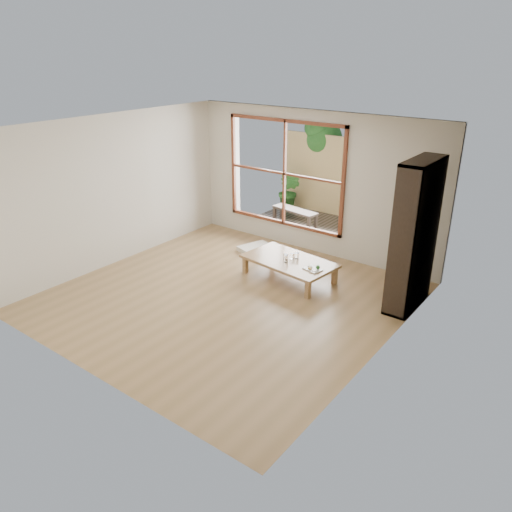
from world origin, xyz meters
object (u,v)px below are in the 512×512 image
(garden_bench, at_px, (295,212))
(bookshelf, at_px, (414,236))
(food_tray, at_px, (314,269))
(low_table, at_px, (289,262))

(garden_bench, bearing_deg, bookshelf, -22.36)
(garden_bench, bearing_deg, food_tray, -42.70)
(low_table, height_order, garden_bench, garden_bench)
(food_tray, bearing_deg, low_table, -177.23)
(bookshelf, bearing_deg, low_table, -171.37)
(food_tray, bearing_deg, bookshelf, 29.21)
(bookshelf, height_order, garden_bench, bookshelf)
(low_table, height_order, food_tray, food_tray)
(bookshelf, distance_m, garden_bench, 3.94)
(food_tray, distance_m, garden_bench, 3.05)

